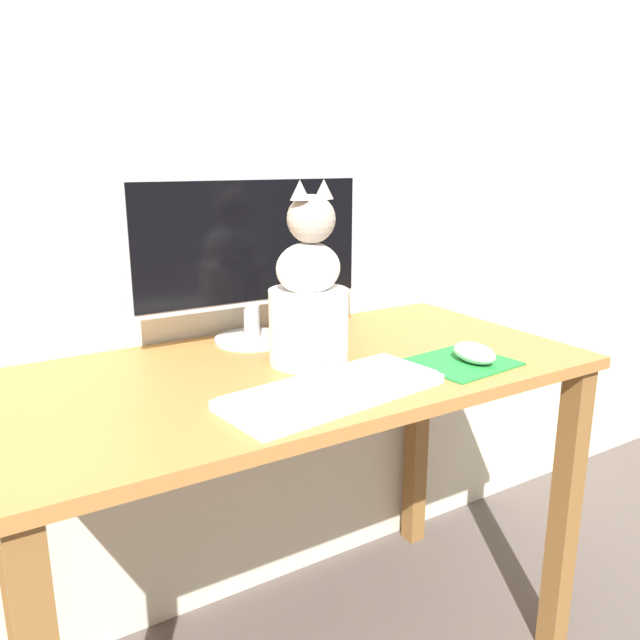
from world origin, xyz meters
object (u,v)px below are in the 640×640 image
monitor (250,251)px  computer_mouse_right (474,353)px  cat (309,297)px  keyboard (333,390)px

monitor → computer_mouse_right: (0.31, -0.38, -0.18)m
monitor → cat: (0.03, -0.20, -0.07)m
cat → monitor: bearing=87.3°
monitor → computer_mouse_right: size_ratio=5.42×
monitor → keyboard: size_ratio=1.32×
computer_mouse_right → cat: (-0.28, 0.18, 0.11)m
keyboard → computer_mouse_right: size_ratio=4.12×
computer_mouse_right → cat: bearing=146.4°
keyboard → monitor: bearing=78.7°
monitor → cat: size_ratio=1.51×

